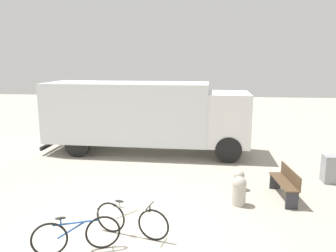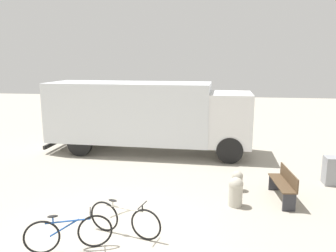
{
  "view_description": "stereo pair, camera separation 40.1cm",
  "coord_description": "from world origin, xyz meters",
  "views": [
    {
      "loc": [
        1.92,
        -6.72,
        3.95
      ],
      "look_at": [
        0.67,
        4.69,
        1.65
      ],
      "focal_mm": 35.0,
      "sensor_mm": 36.0,
      "label": 1
    },
    {
      "loc": [
        2.32,
        -6.67,
        3.95
      ],
      "look_at": [
        0.67,
        4.69,
        1.65
      ],
      "focal_mm": 35.0,
      "sensor_mm": 36.0,
      "label": 2
    }
  ],
  "objects": [
    {
      "name": "bicycle_middle",
      "position": [
        0.34,
        0.01,
        0.39
      ],
      "size": [
        1.78,
        0.55,
        0.83
      ],
      "rotation": [
        0.0,
        0.0,
        -0.23
      ],
      "color": "black",
      "rests_on": "ground"
    },
    {
      "name": "delivery_truck",
      "position": [
        -0.62,
        7.01,
        1.71
      ],
      "size": [
        8.74,
        2.61,
        3.03
      ],
      "rotation": [
        0.0,
        0.0,
        -0.02
      ],
      "color": "silver",
      "rests_on": "ground"
    },
    {
      "name": "park_bench",
      "position": [
        4.34,
        2.56,
        0.5
      ],
      "size": [
        0.54,
        1.59,
        0.89
      ],
      "rotation": [
        0.0,
        0.0,
        1.66
      ],
      "color": "brown",
      "rests_on": "ground"
    },
    {
      "name": "utility_box",
      "position": [
        6.18,
        4.06,
        0.46
      ],
      "size": [
        0.62,
        0.49,
        0.91
      ],
      "color": "gray",
      "rests_on": "ground"
    },
    {
      "name": "bollard_near_bench",
      "position": [
        2.95,
        1.96,
        0.44
      ],
      "size": [
        0.39,
        0.39,
        0.82
      ],
      "color": "#B2AD9E",
      "rests_on": "ground"
    },
    {
      "name": "bollard_far_bench",
      "position": [
        3.06,
        3.1,
        0.33
      ],
      "size": [
        0.34,
        0.34,
        0.63
      ],
      "color": "#B2AD9E",
      "rests_on": "ground"
    },
    {
      "name": "ground_plane",
      "position": [
        0.0,
        0.0,
        0.0
      ],
      "size": [
        60.0,
        60.0,
        0.0
      ],
      "primitive_type": "plane",
      "color": "#A8A091"
    },
    {
      "name": "bicycle_near",
      "position": [
        -0.65,
        -0.75,
        0.39
      ],
      "size": [
        1.7,
        0.74,
        0.83
      ],
      "rotation": [
        0.0,
        0.0,
        0.38
      ],
      "color": "black",
      "rests_on": "ground"
    }
  ]
}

